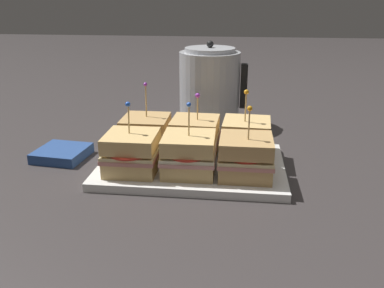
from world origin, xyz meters
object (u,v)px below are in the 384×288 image
object	(u,v)px
kettle_steel	(210,87)
serving_platter	(192,166)
sandwich_front_center	(189,154)
sandwich_front_right	(246,157)
sandwich_front_left	(132,153)
sandwich_back_center	(194,136)
sandwich_back_left	(146,134)
sandwich_back_right	(246,138)
napkin_stack	(62,153)

from	to	relation	value
kettle_steel	serving_platter	bearing A→B (deg)	-92.02
serving_platter	kettle_steel	distance (m)	0.36
sandwich_front_center	sandwich_front_right	distance (m)	0.12
sandwich_front_left	sandwich_back_center	distance (m)	0.17
sandwich_front_right	sandwich_back_center	size ratio (longest dim) A/B	1.05
sandwich_back_left	kettle_steel	xyz separation A→B (m)	(0.13, 0.29, 0.05)
sandwich_front_center	sandwich_front_right	world-z (taller)	sandwich_front_center
serving_platter	kettle_steel	xyz separation A→B (m)	(0.01, 0.35, 0.10)
sandwich_front_left	sandwich_back_right	bearing A→B (deg)	27.10
kettle_steel	napkin_stack	bearing A→B (deg)	-136.18
sandwich_front_center	napkin_stack	size ratio (longest dim) A/B	1.23
sandwich_front_left	sandwich_back_left	distance (m)	0.12
sandwich_front_center	sandwich_back_right	bearing A→B (deg)	45.12
serving_platter	sandwich_front_center	xyz separation A→B (m)	(0.00, -0.06, 0.05)
sandwich_front_center	sandwich_back_center	xyz separation A→B (m)	(-0.00, 0.12, -0.00)
serving_platter	sandwich_front_right	xyz separation A→B (m)	(0.12, -0.06, 0.05)
serving_platter	sandwich_back_left	size ratio (longest dim) A/B	2.49
serving_platter	sandwich_back_left	distance (m)	0.14
sandwich_front_left	sandwich_front_center	size ratio (longest dim) A/B	0.98
sandwich_front_left	kettle_steel	xyz separation A→B (m)	(0.13, 0.41, 0.05)
kettle_steel	napkin_stack	xyz separation A→B (m)	(-0.33, -0.32, -0.10)
sandwich_front_left	kettle_steel	distance (m)	0.43
sandwich_front_center	kettle_steel	size ratio (longest dim) A/B	0.62
serving_platter	napkin_stack	xyz separation A→B (m)	(-0.32, 0.03, 0.00)
sandwich_front_right	sandwich_back_left	bearing A→B (deg)	153.41
kettle_steel	sandwich_front_right	bearing A→B (deg)	-75.52
sandwich_front_right	sandwich_back_left	xyz separation A→B (m)	(-0.23, 0.12, 0.00)
serving_platter	sandwich_back_left	xyz separation A→B (m)	(-0.12, 0.06, 0.05)
sandwich_back_center	kettle_steel	distance (m)	0.29
sandwich_back_left	sandwich_back_right	size ratio (longest dim) A/B	1.04
serving_platter	sandwich_back_right	xyz separation A→B (m)	(0.12, 0.06, 0.05)
sandwich_front_center	kettle_steel	xyz separation A→B (m)	(0.01, 0.41, 0.05)
sandwich_front_center	sandwich_back_left	size ratio (longest dim) A/B	0.93
sandwich_back_right	kettle_steel	distance (m)	0.31
sandwich_front_left	sandwich_back_left	bearing A→B (deg)	88.56
sandwich_front_right	sandwich_back_right	distance (m)	0.12
sandwich_back_left	serving_platter	bearing A→B (deg)	-27.30
serving_platter	napkin_stack	distance (m)	0.32
serving_platter	sandwich_back_right	distance (m)	0.14
sandwich_front_center	sandwich_back_left	distance (m)	0.17
sandwich_back_center	kettle_steel	bearing A→B (deg)	87.05
sandwich_front_center	sandwich_front_right	size ratio (longest dim) A/B	1.01
sandwich_back_center	sandwich_front_center	bearing A→B (deg)	-88.31
sandwich_back_center	napkin_stack	size ratio (longest dim) A/B	1.17
sandwich_front_left	sandwich_back_left	world-z (taller)	sandwich_back_left
serving_platter	sandwich_back_center	xyz separation A→B (m)	(-0.00, 0.06, 0.05)
sandwich_back_left	kettle_steel	world-z (taller)	kettle_steel
sandwich_back_right	kettle_steel	bearing A→B (deg)	110.47
sandwich_front_right	sandwich_back_right	size ratio (longest dim) A/B	0.97
sandwich_front_center	napkin_stack	bearing A→B (deg)	164.55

